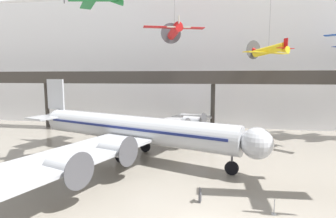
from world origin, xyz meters
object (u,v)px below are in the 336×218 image
Objects in this scene: stanchion_barrier at (274,210)px; info_sign_pedestal at (200,196)px; suspended_plane_yellow_lowwing at (268,50)px; airliner_silver_main at (131,129)px; suspended_plane_red_highwing at (175,31)px.

stanchion_barrier is 5.13m from info_sign_pedestal.
airliner_silver_main is at bearing 83.28° from suspended_plane_yellow_lowwing.
airliner_silver_main is 3.95× the size of suspended_plane_red_highwing.
suspended_plane_red_highwing reaches higher than airliner_silver_main.
airliner_silver_main is at bearing 142.21° from suspended_plane_red_highwing.
info_sign_pedestal is at bearing -30.09° from airliner_silver_main.
suspended_plane_red_highwing reaches higher than suspended_plane_yellow_lowwing.
suspended_plane_yellow_lowwing is (13.07, -0.77, -3.11)m from suspended_plane_red_highwing.
info_sign_pedestal reaches higher than stanchion_barrier.
airliner_silver_main is 16.72m from suspended_plane_red_highwing.
suspended_plane_red_highwing is 0.89× the size of suspended_plane_yellow_lowwing.
stanchion_barrier is at bearing -19.30° from airliner_silver_main.
suspended_plane_yellow_lowwing reaches higher than airliner_silver_main.
suspended_plane_yellow_lowwing is at bearing 48.91° from airliner_silver_main.
suspended_plane_yellow_lowwing is at bearing 75.85° from info_sign_pedestal.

